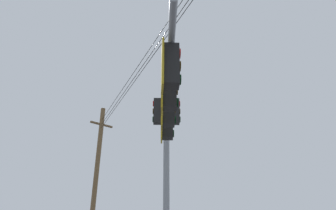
% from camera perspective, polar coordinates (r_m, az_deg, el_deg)
% --- Properties ---
extents(signal_mast_assembly, '(5.52, 3.08, 6.47)m').
position_cam_1_polar(signal_mast_assembly, '(8.28, -0.14, -4.55)').
color(signal_mast_assembly, gray).
rests_on(signal_mast_assembly, ground).
extents(utility_pole_wooden, '(1.57, 0.87, 10.77)m').
position_cam_1_polar(utility_pole_wooden, '(20.46, -13.82, -14.28)').
color(utility_pole_wooden, brown).
rests_on(utility_pole_wooden, ground).
extents(overhead_wire_span, '(16.02, 18.72, 0.80)m').
position_cam_1_polar(overhead_wire_span, '(11.45, 2.18, 17.41)').
color(overhead_wire_span, black).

